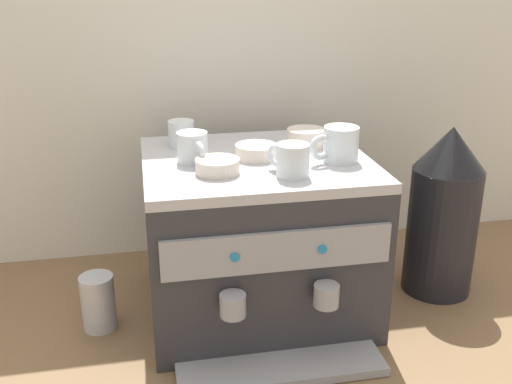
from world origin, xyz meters
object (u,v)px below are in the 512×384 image
(ceramic_cup_1, at_px, (291,160))
(ceramic_bowl_2, at_px, (306,138))
(coffee_grinder, at_px, (444,212))
(ceramic_cup_2, at_px, (193,148))
(espresso_machine, at_px, (256,236))
(ceramic_bowl_1, at_px, (217,166))
(milk_pitcher, at_px, (98,302))
(ceramic_cup_0, at_px, (182,133))
(ceramic_bowl_0, at_px, (258,152))
(ceramic_cup_3, at_px, (339,144))

(ceramic_cup_1, height_order, ceramic_bowl_2, ceramic_cup_1)
(ceramic_bowl_2, distance_m, coffee_grinder, 0.42)
(ceramic_cup_2, distance_m, coffee_grinder, 0.69)
(ceramic_cup_1, distance_m, ceramic_cup_2, 0.24)
(espresso_machine, relative_size, ceramic_bowl_1, 5.89)
(milk_pitcher, bearing_deg, ceramic_bowl_1, -12.25)
(ceramic_cup_0, relative_size, ceramic_bowl_0, 0.96)
(ceramic_cup_2, distance_m, milk_pitcher, 0.45)
(espresso_machine, distance_m, ceramic_bowl_2, 0.28)
(ceramic_bowl_1, height_order, milk_pitcher, ceramic_bowl_1)
(ceramic_cup_2, height_order, ceramic_bowl_1, ceramic_cup_2)
(ceramic_cup_1, bearing_deg, coffee_grinder, 16.06)
(ceramic_cup_3, xyz_separation_m, coffee_grinder, (0.32, 0.05, -0.22))
(ceramic_cup_2, height_order, coffee_grinder, ceramic_cup_2)
(ceramic_bowl_1, distance_m, ceramic_bowl_2, 0.30)
(ceramic_cup_1, height_order, ceramic_cup_2, ceramic_cup_1)
(espresso_machine, height_order, milk_pitcher, espresso_machine)
(ceramic_cup_1, bearing_deg, ceramic_cup_2, 145.95)
(coffee_grinder, bearing_deg, ceramic_bowl_2, 166.94)
(coffee_grinder, bearing_deg, espresso_machine, 179.52)
(ceramic_bowl_1, bearing_deg, ceramic_cup_2, 117.22)
(espresso_machine, distance_m, ceramic_cup_1, 0.28)
(espresso_machine, bearing_deg, ceramic_bowl_2, 28.81)
(ceramic_cup_3, bearing_deg, coffee_grinder, 9.38)
(ceramic_cup_3, bearing_deg, ceramic_cup_0, 149.94)
(ceramic_cup_3, bearing_deg, espresso_machine, 163.02)
(ceramic_bowl_0, xyz_separation_m, milk_pitcher, (-0.40, -0.02, -0.35))
(ceramic_bowl_0, xyz_separation_m, ceramic_bowl_1, (-0.11, -0.09, -0.00))
(ceramic_bowl_0, distance_m, ceramic_bowl_2, 0.16)
(ceramic_cup_2, relative_size, coffee_grinder, 0.24)
(ceramic_bowl_2, bearing_deg, milk_pitcher, -169.33)
(ceramic_cup_3, relative_size, ceramic_bowl_1, 1.27)
(coffee_grinder, bearing_deg, ceramic_cup_1, -163.94)
(ceramic_cup_2, xyz_separation_m, ceramic_bowl_0, (0.15, -0.00, -0.02))
(ceramic_cup_2, relative_size, milk_pitcher, 0.79)
(ceramic_cup_0, relative_size, ceramic_cup_2, 0.87)
(ceramic_cup_2, xyz_separation_m, milk_pitcher, (-0.25, -0.02, -0.37))
(ceramic_bowl_0, height_order, ceramic_bowl_2, ceramic_bowl_2)
(ceramic_cup_1, bearing_deg, milk_pitcher, 166.01)
(ceramic_bowl_0, bearing_deg, ceramic_cup_1, -70.69)
(espresso_machine, xyz_separation_m, ceramic_cup_2, (-0.15, 0.00, 0.24))
(ceramic_cup_3, height_order, ceramic_bowl_1, ceramic_cup_3)
(ceramic_cup_0, bearing_deg, ceramic_cup_1, -52.45)
(coffee_grinder, bearing_deg, ceramic_cup_3, -170.62)
(espresso_machine, xyz_separation_m, ceramic_bowl_1, (-0.11, -0.09, 0.22))
(ceramic_cup_1, bearing_deg, ceramic_cup_0, 127.55)
(espresso_machine, height_order, ceramic_cup_0, ceramic_cup_0)
(ceramic_bowl_0, distance_m, coffee_grinder, 0.54)
(ceramic_cup_2, xyz_separation_m, ceramic_cup_3, (0.34, -0.06, 0.01))
(ceramic_cup_0, distance_m, ceramic_bowl_2, 0.32)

